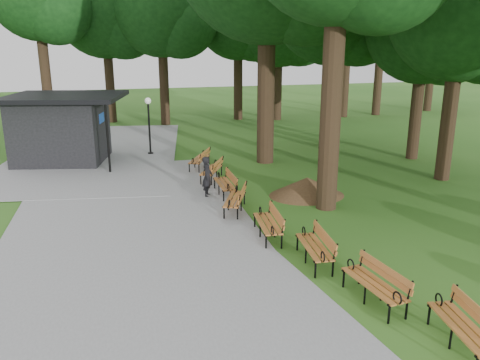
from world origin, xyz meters
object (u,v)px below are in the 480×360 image
object	(u,v)px
dirt_mound	(307,186)
bench_7	(199,159)
bench_5	(225,184)
bench_0	(463,327)
bench_4	(235,199)
lawn_tree_5	(425,25)
person	(207,177)
kiosk	(61,129)
bench_3	(268,224)
bench_6	(211,170)
lawn_tree_4	(334,2)
bench_2	(314,247)
lawn_tree_1	(462,9)
bench_1	(374,284)
lamp_post	(149,113)

from	to	relation	value
dirt_mound	bench_7	bearing A→B (deg)	121.48
bench_5	bench_0	bearing A→B (deg)	12.32
bench_4	lawn_tree_5	xyz separation A→B (m)	(10.50, 5.11, 5.83)
person	kiosk	bearing A→B (deg)	58.29
bench_3	bench_7	distance (m)	8.47
bench_6	lawn_tree_4	bearing A→B (deg)	153.41
bench_5	bench_3	bearing A→B (deg)	4.29
person	bench_2	xyz separation A→B (m)	(1.45, -6.25, -0.32)
bench_5	lawn_tree_1	distance (m)	11.25
lawn_tree_4	lawn_tree_5	world-z (taller)	lawn_tree_4
bench_5	bench_7	size ratio (longest dim) A/B	1.00
bench_7	lawn_tree_4	world-z (taller)	lawn_tree_4
bench_1	bench_7	xyz separation A→B (m)	(-1.35, 12.56, 0.00)
bench_1	bench_2	size ratio (longest dim) A/B	1.00
bench_3	lamp_post	bearing A→B (deg)	-163.10
lawn_tree_4	lawn_tree_5	xyz separation A→B (m)	(2.43, -4.49, -1.31)
bench_1	bench_2	distance (m)	2.22
bench_4	lawn_tree_5	size ratio (longest dim) A/B	0.21
dirt_mound	lawn_tree_4	world-z (taller)	lawn_tree_4
bench_3	bench_6	distance (m)	6.46
lamp_post	bench_6	xyz separation A→B (m)	(1.94, -5.55, -1.66)
bench_6	bench_7	xyz separation A→B (m)	(-0.10, 2.01, 0.00)
bench_1	bench_5	xyz separation A→B (m)	(-1.22, 8.41, 0.00)
lamp_post	bench_1	distance (m)	16.49
lawn_tree_5	lawn_tree_1	bearing A→B (deg)	-106.41
kiosk	lamp_post	distance (m)	4.22
bench_0	bench_7	distance (m)	14.63
person	lawn_tree_5	bearing A→B (deg)	-52.55
bench_5	bench_7	world-z (taller)	same
bench_7	lawn_tree_1	size ratio (longest dim) A/B	0.20
lamp_post	bench_2	size ratio (longest dim) A/B	1.52
kiosk	lawn_tree_5	bearing A→B (deg)	-0.35
lawn_tree_1	bench_1	bearing A→B (deg)	-135.10
lamp_post	bench_2	world-z (taller)	lamp_post
bench_5	lawn_tree_4	distance (m)	13.17
lamp_post	bench_6	size ratio (longest dim) A/B	1.52
person	bench_3	xyz separation A→B (m)	(0.84, -4.34, -0.32)
bench_2	lawn_tree_1	xyz separation A→B (m)	(8.51, 5.87, 6.30)
dirt_mound	bench_0	size ratio (longest dim) A/B	1.26
lamp_post	lawn_tree_1	bearing A→B (deg)	-35.49
bench_5	bench_6	bearing A→B (deg)	-177.66
bench_1	lawn_tree_1	distance (m)	13.04
lawn_tree_4	bench_0	bearing A→B (deg)	-108.40
lamp_post	bench_4	distance (m)	9.87
bench_0	lawn_tree_1	bearing A→B (deg)	152.99
bench_5	bench_4	bearing A→B (deg)	-2.17
bench_6	bench_5	bearing A→B (deg)	28.92
bench_4	lawn_tree_5	bearing A→B (deg)	140.19
dirt_mound	bench_5	xyz separation A→B (m)	(-2.95, 0.88, 0.09)
lamp_post	lawn_tree_1	xyz separation A→B (m)	(11.27, -8.03, 4.64)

